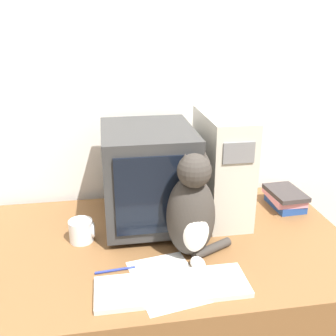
% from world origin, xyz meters
% --- Properties ---
extents(wall_back, '(7.00, 0.05, 2.50)m').
position_xyz_m(wall_back, '(0.00, 0.94, 1.25)').
color(wall_back, silver).
rests_on(wall_back, ground_plane).
extents(desk, '(1.48, 0.88, 0.77)m').
position_xyz_m(desk, '(0.00, 0.44, 0.38)').
color(desk, brown).
rests_on(desk, ground_plane).
extents(crt_monitor, '(0.37, 0.44, 0.42)m').
position_xyz_m(crt_monitor, '(-0.03, 0.61, 0.98)').
color(crt_monitor, '#333333').
rests_on(crt_monitor, desk).
extents(computer_tower, '(0.18, 0.40, 0.46)m').
position_xyz_m(computer_tower, '(0.29, 0.64, 1.00)').
color(computer_tower, beige).
rests_on(computer_tower, desk).
extents(keyboard, '(0.50, 0.17, 0.02)m').
position_xyz_m(keyboard, '(-0.01, 0.15, 0.78)').
color(keyboard, silver).
rests_on(keyboard, desk).
extents(cat, '(0.26, 0.23, 0.41)m').
position_xyz_m(cat, '(0.09, 0.33, 0.94)').
color(cat, '#38332D').
rests_on(cat, desk).
extents(book_stack, '(0.15, 0.23, 0.08)m').
position_xyz_m(book_stack, '(0.61, 0.65, 0.81)').
color(book_stack, '#234793').
rests_on(book_stack, desk).
extents(pen, '(0.14, 0.02, 0.01)m').
position_xyz_m(pen, '(-0.19, 0.27, 0.77)').
color(pen, navy).
rests_on(pen, desk).
extents(paper_sheet, '(0.26, 0.33, 0.00)m').
position_xyz_m(paper_sheet, '(-0.02, 0.19, 0.77)').
color(paper_sheet, white).
rests_on(paper_sheet, desk).
extents(mug, '(0.10, 0.09, 0.09)m').
position_xyz_m(mug, '(-0.31, 0.50, 0.81)').
color(mug, white).
rests_on(mug, desk).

